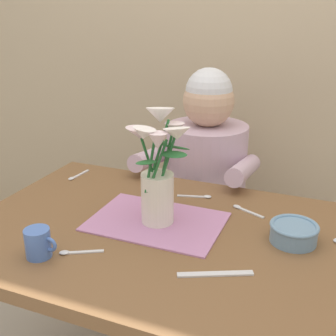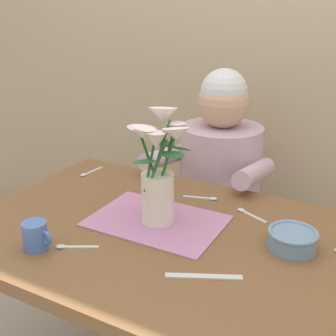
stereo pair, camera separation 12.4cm
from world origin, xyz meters
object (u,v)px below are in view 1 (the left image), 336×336
object	(u,v)px
seated_person	(205,199)
flower_vase	(158,168)
dinner_knife	(215,274)
ceramic_bowl	(294,232)
ceramic_mug	(38,243)

from	to	relation	value
seated_person	flower_vase	xyz separation A→B (m)	(0.03, -0.57, 0.35)
flower_vase	dinner_knife	distance (m)	0.36
ceramic_bowl	flower_vase	bearing A→B (deg)	-175.12
ceramic_bowl	dinner_knife	world-z (taller)	ceramic_bowl
ceramic_mug	seated_person	bearing A→B (deg)	77.74
ceramic_bowl	ceramic_mug	xyz separation A→B (m)	(-0.61, -0.33, 0.01)
flower_vase	ceramic_mug	bearing A→B (deg)	-125.75
ceramic_bowl	dinner_knife	xyz separation A→B (m)	(-0.16, -0.24, -0.03)
ceramic_bowl	dinner_knife	bearing A→B (deg)	-123.66
flower_vase	dinner_knife	size ratio (longest dim) A/B	1.83
dinner_knife	ceramic_mug	world-z (taller)	ceramic_mug
dinner_knife	ceramic_mug	size ratio (longest dim) A/B	2.04
ceramic_bowl	ceramic_mug	bearing A→B (deg)	-151.53
flower_vase	ceramic_bowl	xyz separation A→B (m)	(0.40, 0.03, -0.15)
seated_person	flower_vase	bearing A→B (deg)	-89.44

